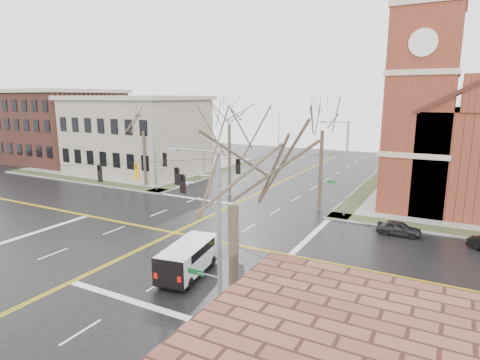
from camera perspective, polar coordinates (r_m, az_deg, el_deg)
The scene contains 18 objects.
ground at distance 34.85m, azimuth -9.30°, elevation -7.41°, with size 120.00×120.00×0.00m, color black.
sidewalks at distance 34.83m, azimuth -9.31°, elevation -7.29°, with size 80.00×80.00×0.17m.
road_markings at distance 34.85m, azimuth -9.30°, elevation -7.40°, with size 100.00×100.00×0.01m.
civic_building_a at distance 62.74m, azimuth -14.34°, elevation 6.05°, with size 18.00×14.00×11.00m, color gray.
civic_building_b at distance 78.81m, azimuth -24.22°, elevation 6.85°, with size 18.00×16.00×12.00m, color brown.
signal_pole_ne at distance 39.02m, azimuth 14.61°, elevation 1.93°, with size 2.75×0.22×9.00m.
signal_pole_nw at distance 49.44m, azimuth -11.80°, elevation 4.07°, with size 2.75×0.22×9.00m.
signal_pole_se at distance 18.18m, azimuth -3.46°, elevation -8.90°, with size 2.75×0.22×9.00m.
span_wires at distance 33.35m, azimuth -9.65°, elevation 2.70°, with size 23.02×23.02×0.03m.
traffic_signals at distance 32.96m, azimuth -10.32°, elevation 1.25°, with size 8.21×8.26×1.30m.
streetlight_north_a at distance 62.57m, azimuth -1.53°, elevation 5.44°, with size 2.30×0.20×8.00m.
streetlight_north_b at distance 80.45m, azimuth 5.63°, elevation 6.80°, with size 2.30×0.20×8.00m.
cargo_van at distance 26.72m, azimuth -7.18°, elevation -10.65°, with size 2.92×5.65×2.05m.
parked_car_a at distance 36.19m, azimuth 21.68°, elevation -6.39°, with size 1.42×3.53×1.20m, color black.
tree_nw_far at distance 52.16m, azimuth -13.63°, elevation 7.30°, with size 4.00×4.00×10.47m.
tree_nw_near at distance 46.30m, azimuth -1.54°, elevation 8.53°, with size 4.00×4.00×12.10m.
tree_ne at distance 40.56m, azimuth 11.67°, elevation 7.64°, with size 4.00×4.00×11.90m.
tree_se at distance 13.47m, azimuth -0.96°, elevation -1.58°, with size 4.00×4.00×11.39m.
Camera 1 is at (20.34, -25.92, 11.36)m, focal length 30.00 mm.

